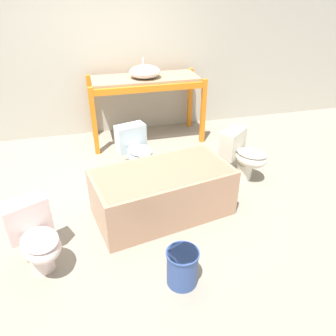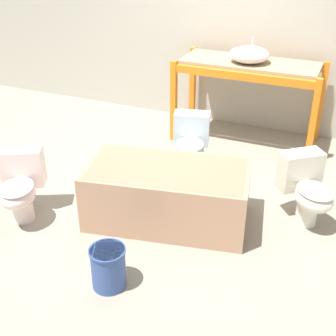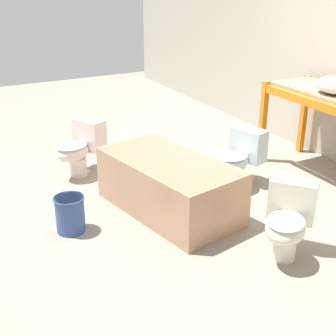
{
  "view_description": "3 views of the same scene",
  "coord_description": "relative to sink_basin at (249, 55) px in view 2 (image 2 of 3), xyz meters",
  "views": [
    {
      "loc": [
        -0.36,
        -3.5,
        2.34
      ],
      "look_at": [
        0.38,
        -0.65,
        0.61
      ],
      "focal_mm": 35.0,
      "sensor_mm": 36.0,
      "label": 1
    },
    {
      "loc": [
        1.76,
        -3.98,
        2.6
      ],
      "look_at": [
        0.35,
        -0.64,
        0.59
      ],
      "focal_mm": 50.0,
      "sensor_mm": 36.0,
      "label": 2
    },
    {
      "loc": [
        4.04,
        -2.6,
        2.29
      ],
      "look_at": [
        0.39,
        -0.64,
        0.5
      ],
      "focal_mm": 50.0,
      "sensor_mm": 36.0,
      "label": 3
    }
  ],
  "objects": [
    {
      "name": "shelving_rack",
      "position": [
        0.01,
        0.05,
        -0.26
      ],
      "size": [
        1.75,
        0.74,
        1.02
      ],
      "color": "orange",
      "rests_on": "ground_plane"
    },
    {
      "name": "sink_basin",
      "position": [
        0.0,
        0.0,
        0.0
      ],
      "size": [
        0.47,
        0.44,
        0.27
      ],
      "color": "silver",
      "rests_on": "shelving_rack"
    },
    {
      "name": "bucket_white",
      "position": [
        -0.28,
        -2.95,
        -0.93
      ],
      "size": [
        0.29,
        0.29,
        0.35
      ],
      "color": "#334C8C",
      "rests_on": "ground_plane"
    },
    {
      "name": "toilet_extra",
      "position": [
        -0.34,
        -0.99,
        -0.76
      ],
      "size": [
        0.5,
        0.65,
        0.64
      ],
      "rotation": [
        0.0,
        0.0,
        0.28
      ],
      "color": "silver",
      "rests_on": "ground_plane"
    },
    {
      "name": "toilet_near",
      "position": [
        -1.49,
        -2.44,
        -0.76
      ],
      "size": [
        0.57,
        0.68,
        0.64
      ],
      "rotation": [
        0.0,
        0.0,
        0.44
      ],
      "color": "silver",
      "rests_on": "ground_plane"
    },
    {
      "name": "bathtub_main",
      "position": [
        -0.21,
        -1.94,
        -0.8
      ],
      "size": [
        1.6,
        1.03,
        0.55
      ],
      "rotation": [
        0.0,
        0.0,
        0.19
      ],
      "color": "tan",
      "rests_on": "ground_plane"
    },
    {
      "name": "warehouse_wall_rear",
      "position": [
        -0.54,
        0.56,
        0.48
      ],
      "size": [
        10.8,
        0.08,
        3.2
      ],
      "color": "#B2AD9E",
      "rests_on": "ground_plane"
    },
    {
      "name": "ground_plane",
      "position": [
        -0.54,
        -1.35,
        -1.12
      ],
      "size": [
        12.0,
        12.0,
        0.0
      ],
      "primitive_type": "plane",
      "color": "gray"
    },
    {
      "name": "toilet_far",
      "position": [
        0.98,
        -1.46,
        -0.76
      ],
      "size": [
        0.64,
        0.67,
        0.64
      ],
      "rotation": [
        0.0,
        0.0,
        0.68
      ],
      "color": "silver",
      "rests_on": "ground_plane"
    }
  ]
}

